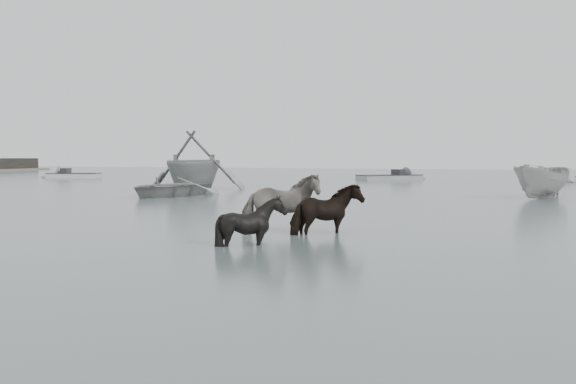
% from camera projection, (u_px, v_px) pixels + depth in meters
% --- Properties ---
extents(ground, '(140.00, 140.00, 0.00)m').
position_uv_depth(ground, '(268.00, 244.00, 14.89)').
color(ground, '#52625F').
rests_on(ground, ground).
extents(pony_pinto, '(2.09, 1.46, 1.61)m').
position_uv_depth(pony_pinto, '(281.00, 197.00, 17.38)').
color(pony_pinto, black).
rests_on(pony_pinto, ground).
extents(pony_dark, '(1.58, 1.72, 1.46)m').
position_uv_depth(pony_dark, '(328.00, 203.00, 16.67)').
color(pony_dark, black).
rests_on(pony_dark, ground).
extents(pony_black, '(1.26, 1.13, 1.33)m').
position_uv_depth(pony_black, '(251.00, 213.00, 14.70)').
color(pony_black, black).
rests_on(pony_black, ground).
extents(rowboat_lead, '(3.92, 5.08, 0.97)m').
position_uv_depth(rowboat_lead, '(168.00, 185.00, 31.47)').
color(rowboat_lead, '#A6A6A2').
rests_on(rowboat_lead, ground).
extents(rowboat_trail, '(6.05, 6.74, 3.17)m').
position_uv_depth(rowboat_trail, '(194.00, 159.00, 37.21)').
color(rowboat_trail, '#9B9D9B').
rests_on(rowboat_trail, ground).
extents(boat_small, '(2.92, 4.29, 1.55)m').
position_uv_depth(boat_small, '(543.00, 180.00, 29.83)').
color(boat_small, '#A3A29E').
rests_on(boat_small, ground).
extents(skiff_outer, '(5.44, 3.13, 0.75)m').
position_uv_depth(skiff_outer, '(74.00, 173.00, 53.84)').
color(skiff_outer, silver).
rests_on(skiff_outer, ground).
extents(skiff_mid, '(2.49, 5.02, 0.75)m').
position_uv_depth(skiff_mid, '(564.00, 176.00, 47.61)').
color(skiff_mid, '#9C9F9D').
rests_on(skiff_mid, ground).
extents(skiff_far, '(5.53, 5.47, 0.75)m').
position_uv_depth(skiff_far, '(389.00, 175.00, 49.57)').
color(skiff_far, '#959795').
rests_on(skiff_far, ground).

